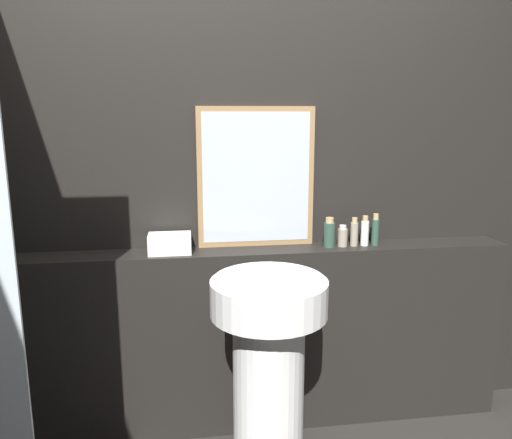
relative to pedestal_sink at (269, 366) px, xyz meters
name	(u,v)px	position (x,y,z in m)	size (l,w,h in m)	color
wall_back	(257,177)	(0.04, 0.58, 0.70)	(8.00, 0.06, 2.50)	black
vanity_counter	(260,338)	(0.04, 0.46, -0.09)	(2.46, 0.20, 0.92)	black
pedestal_sink	(269,366)	(0.00, 0.00, 0.00)	(0.46, 0.46, 0.93)	white
mirror	(256,178)	(0.03, 0.54, 0.70)	(0.56, 0.03, 0.67)	#937047
towel_stack	(170,243)	(-0.39, 0.46, 0.41)	(0.20, 0.13, 0.09)	white
shampoo_bottle	(329,233)	(0.37, 0.46, 0.43)	(0.05, 0.05, 0.15)	#2D4C3D
conditioner_bottle	(342,237)	(0.44, 0.46, 0.41)	(0.05, 0.05, 0.11)	gray
lotion_bottle	(354,233)	(0.50, 0.46, 0.43)	(0.04, 0.04, 0.14)	gray
body_wash_bottle	(365,232)	(0.55, 0.46, 0.43)	(0.04, 0.04, 0.15)	white
hand_soap_bottle	(375,231)	(0.61, 0.46, 0.44)	(0.04, 0.04, 0.16)	#2D4C3D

